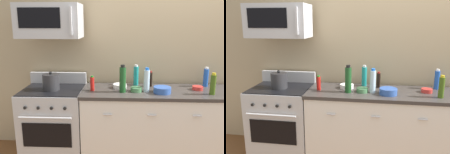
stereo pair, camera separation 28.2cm
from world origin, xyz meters
TOP-DOWN VIEW (x-y plane):
  - back_wall at (0.00, 0.41)m, footprint 5.25×0.10m
  - counter_unit at (0.00, -0.00)m, footprint 2.16×0.66m
  - range_oven at (-1.46, 0.00)m, footprint 0.76×0.69m
  - microwave at (-1.46, 0.05)m, footprint 0.74×0.44m
  - bottle_hot_sauce_red at (-0.95, -0.05)m, footprint 0.05×0.05m
  - bottle_wine_green at (-0.58, -0.10)m, footprint 0.08×0.08m
  - bottle_sparkling_teal at (-0.40, 0.24)m, footprint 0.07×0.07m
  - bottle_olive_oil at (0.45, -0.15)m, footprint 0.06×0.06m
  - bottle_soy_sauce_dark at (-0.22, 0.18)m, footprint 0.05×0.05m
  - bottle_water_clear at (-0.29, -0.06)m, footprint 0.07×0.07m
  - bottle_soda_blue at (0.49, 0.21)m, footprint 0.06×0.06m
  - bowl_blue_mixing at (-0.11, -0.11)m, footprint 0.20×0.20m
  - bowl_red_small at (0.35, 0.04)m, footprint 0.13×0.13m
  - bowl_white_ceramic at (-0.62, 0.08)m, footprint 0.17×0.17m
  - bowl_green_glaze at (-0.41, -0.06)m, footprint 0.14×0.14m
  - stockpot at (-1.46, -0.05)m, footprint 0.20×0.20m

SIDE VIEW (x-z plane):
  - counter_unit at x=0.00m, z-range 0.00..0.92m
  - range_oven at x=-1.46m, z-range -0.07..1.00m
  - bowl_red_small at x=0.35m, z-range 0.92..0.97m
  - bowl_green_glaze at x=-0.41m, z-range 0.92..0.97m
  - bowl_white_ceramic at x=-0.62m, z-range 0.92..0.97m
  - bowl_blue_mixing at x=-0.11m, z-range 0.92..1.00m
  - bottle_hot_sauce_red at x=-0.95m, z-range 0.92..1.10m
  - bottle_soy_sauce_dark at x=-0.22m, z-range 0.91..1.12m
  - stockpot at x=-1.46m, z-range 0.91..1.14m
  - bottle_soda_blue at x=0.49m, z-range 0.91..1.17m
  - bottle_olive_oil at x=0.45m, z-range 0.91..1.17m
  - bottle_sparkling_teal at x=-0.40m, z-range 0.91..1.19m
  - bottle_water_clear at x=-0.29m, z-range 0.91..1.20m
  - bottle_wine_green at x=-0.58m, z-range 0.91..1.24m
  - back_wall at x=0.00m, z-range 0.00..2.70m
  - microwave at x=-1.46m, z-range 1.55..1.95m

